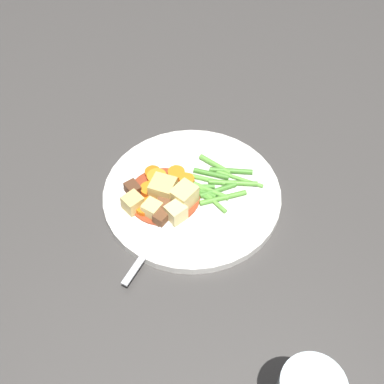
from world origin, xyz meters
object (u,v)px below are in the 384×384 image
Objects in this scene: potato_chunk_1 at (176,212)px; carrot_slice_0 at (149,190)px; carrot_slice_1 at (187,181)px; meat_chunk_0 at (164,206)px; potato_chunk_4 at (133,203)px; dinner_plate at (192,195)px; potato_chunk_0 at (184,196)px; carrot_slice_5 at (176,174)px; meat_chunk_2 at (133,191)px; carrot_slice_6 at (155,203)px; meat_chunk_1 at (162,217)px; fork at (157,236)px; carrot_slice_2 at (153,173)px; potato_chunk_2 at (163,189)px; carrot_slice_4 at (145,207)px; carrot_slice_3 at (157,178)px; potato_chunk_3 at (152,209)px.

carrot_slice_0 is at bearing -50.20° from potato_chunk_1.
carrot_slice_1 is 0.07m from meat_chunk_0.
potato_chunk_1 is at bearing 139.72° from meat_chunk_0.
carrot_slice_0 is 0.04m from potato_chunk_4.
dinner_plate is 7.71× the size of potato_chunk_0.
carrot_slice_5 is 0.10m from potato_chunk_4.
carrot_slice_0 is 0.03m from meat_chunk_2.
carrot_slice_1 and carrot_slice_6 have the same top height.
carrot_slice_6 is (0.03, 0.06, 0.00)m from carrot_slice_5.
meat_chunk_1 is at bearing 81.42° from meat_chunk_0.
meat_chunk_1 is at bearing -102.44° from fork.
potato_chunk_2 is at bearing 112.06° from carrot_slice_2.
carrot_slice_4 is 0.19× the size of fork.
fork is at bearing 91.88° from carrot_slice_3.
dinner_plate is 12.18× the size of meat_chunk_1.
carrot_slice_4 is 0.02m from potato_chunk_3.
potato_chunk_4 is (0.07, 0.07, 0.01)m from carrot_slice_5.
carrot_slice_1 is at bearing 172.52° from carrot_slice_3.
meat_chunk_0 is (-0.03, 0.00, 0.00)m from carrot_slice_4.
meat_chunk_0 is at bearing -98.58° from meat_chunk_1.
dinner_plate is 9.21× the size of carrot_slice_4.
carrot_slice_2 is at bearing -97.99° from carrot_slice_4.
meat_chunk_1 is at bearing 63.01° from carrot_slice_1.
potato_chunk_3 reaches higher than meat_chunk_2.
potato_chunk_3 is 0.93× the size of potato_chunk_4.
potato_chunk_1 is at bearing -129.29° from fork.
carrot_slice_1 is at bearing -149.25° from potato_chunk_4.
carrot_slice_2 reaches higher than dinner_plate.
carrot_slice_5 is 0.77× the size of potato_chunk_2.
dinner_plate is at bearing -129.30° from meat_chunk_1.
meat_chunk_1 reaches higher than carrot_slice_1.
potato_chunk_2 reaches higher than carrot_slice_2.
carrot_slice_6 is (-0.02, -0.01, -0.00)m from carrot_slice_4.
carrot_slice_6 is 1.23× the size of meat_chunk_1.
carrot_slice_5 is 0.98× the size of carrot_slice_6.
meat_chunk_1 reaches higher than carrot_slice_5.
carrot_slice_2 is (0.06, -0.02, -0.00)m from carrot_slice_1.
carrot_slice_2 is 0.12m from fork.
carrot_slice_0 is 0.18× the size of fork.
carrot_slice_0 is 0.04m from potato_chunk_3.
carrot_slice_6 is 0.04m from meat_chunk_2.
meat_chunk_0 reaches higher than fork.
carrot_slice_4 and carrot_slice_6 have the same top height.
potato_chunk_1 is (-0.04, 0.09, 0.01)m from carrot_slice_2.
meat_chunk_0 is at bearing -100.77° from fork.
carrot_slice_1 is 0.90× the size of potato_chunk_4.
carrot_slice_4 is (0.01, 0.04, -0.00)m from carrot_slice_0.
potato_chunk_0 is 0.05m from potato_chunk_3.
carrot_slice_1 is 0.97× the size of potato_chunk_3.
carrot_slice_0 is 1.00× the size of potato_chunk_1.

